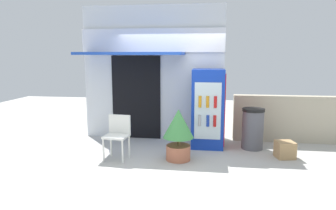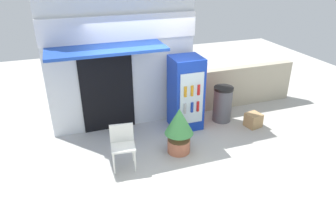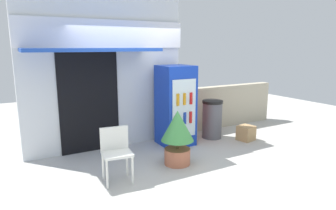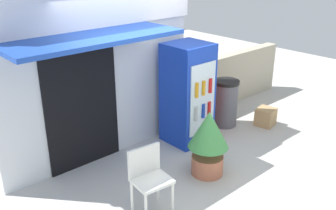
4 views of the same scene
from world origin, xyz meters
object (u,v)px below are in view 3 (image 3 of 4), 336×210
object	(u,v)px
potted_plant_near_shop	(177,133)
cardboard_box	(246,133)
plastic_chair	(116,149)
trash_bin	(212,119)
drink_cooler	(176,106)

from	to	relation	value
potted_plant_near_shop	cardboard_box	size ratio (longest dim) A/B	2.96
potted_plant_near_shop	cardboard_box	world-z (taller)	potted_plant_near_shop
plastic_chair	trash_bin	world-z (taller)	trash_bin
trash_bin	plastic_chair	bearing A→B (deg)	-159.22
potted_plant_near_shop	trash_bin	bearing A→B (deg)	31.88
cardboard_box	plastic_chair	bearing A→B (deg)	-171.49
potted_plant_near_shop	cardboard_box	distance (m)	2.16
plastic_chair	trash_bin	distance (m)	2.89
drink_cooler	potted_plant_near_shop	world-z (taller)	drink_cooler
plastic_chair	cardboard_box	distance (m)	3.32
plastic_chair	drink_cooler	bearing A→B (deg)	31.42
potted_plant_near_shop	plastic_chair	bearing A→B (deg)	-176.09
plastic_chair	cardboard_box	xyz separation A→B (m)	(3.26, 0.49, -0.35)
drink_cooler	plastic_chair	distance (m)	2.06
plastic_chair	cardboard_box	bearing A→B (deg)	8.51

